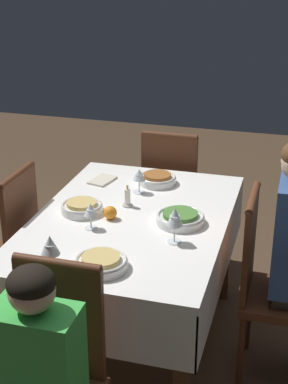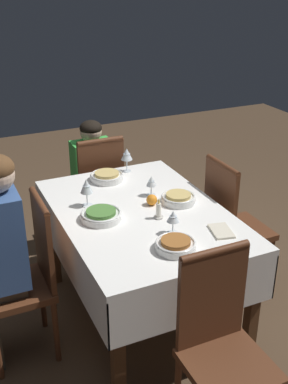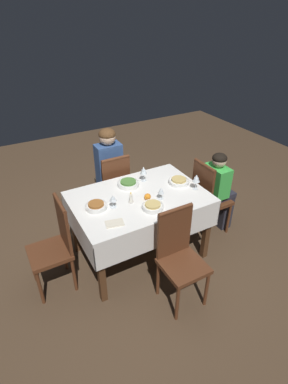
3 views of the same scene
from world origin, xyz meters
TOP-DOWN VIEW (x-y plane):
  - ground_plane at (0.00, 0.00)m, footprint 8.00×8.00m
  - dining_table at (0.00, 0.00)m, footprint 1.34×0.92m
  - chair_south at (-0.01, -0.67)m, footprint 0.37×0.37m
  - chair_west at (-0.88, 0.04)m, footprint 0.37×0.37m
  - chair_north at (-0.04, 0.67)m, footprint 0.37×0.37m
  - chair_east at (0.88, -0.00)m, footprint 0.37×0.37m
  - person_adult_denim at (-0.01, -0.82)m, footprint 0.30×0.34m
  - person_child_green at (-1.04, 0.04)m, footprint 0.33×0.30m
  - bowl_south at (0.00, -0.24)m, footprint 0.23×0.23m
  - wine_glass_south at (-0.19, -0.26)m, footprint 0.07×0.07m
  - bowl_west at (-0.50, -0.02)m, footprint 0.22×0.22m
  - wine_glass_west at (-0.58, 0.16)m, footprint 0.08×0.08m
  - bowl_north at (-0.01, 0.25)m, footprint 0.20×0.20m
  - wine_glass_north at (-0.16, 0.15)m, footprint 0.06×0.06m
  - bowl_east at (0.45, -0.01)m, footprint 0.21×0.21m
  - wine_glass_east at (0.30, 0.05)m, footprint 0.07×0.07m
  - candle_centerpiece at (0.12, 0.06)m, footprint 0.05×0.05m
  - orange_fruit at (-0.05, 0.09)m, footprint 0.06×0.06m
  - napkin_red_folded at (0.40, 0.29)m, footprint 0.18×0.14m

SIDE VIEW (x-z plane):
  - ground_plane at x=0.00m, z-range 0.00..0.00m
  - chair_south at x=-0.01m, z-range 0.04..0.99m
  - chair_west at x=-0.88m, z-range 0.04..0.99m
  - chair_north at x=-0.04m, z-range 0.04..0.99m
  - chair_east at x=0.88m, z-range 0.04..0.99m
  - person_child_green at x=-1.04m, z-range 0.05..1.08m
  - dining_table at x=0.00m, z-range 0.28..1.04m
  - person_adult_denim at x=-0.01m, z-range 0.08..1.30m
  - napkin_red_folded at x=0.40m, z-range 0.76..0.77m
  - bowl_south at x=0.00m, z-range 0.76..0.82m
  - bowl_west at x=-0.50m, z-range 0.76..0.82m
  - bowl_east at x=0.45m, z-range 0.76..0.82m
  - bowl_north at x=-0.01m, z-range 0.76..0.82m
  - orange_fruit at x=-0.05m, z-range 0.76..0.82m
  - candle_centerpiece at x=0.12m, z-range 0.74..0.86m
  - wine_glass_north at x=-0.16m, z-range 0.79..0.91m
  - wine_glass_east at x=0.30m, z-range 0.79..0.92m
  - wine_glass_south at x=-0.19m, z-range 0.80..0.97m
  - wine_glass_west at x=-0.58m, z-range 0.80..0.97m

